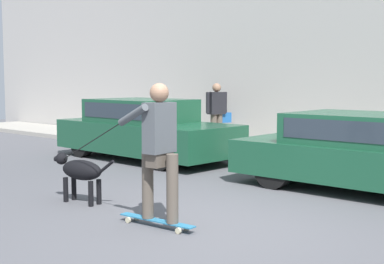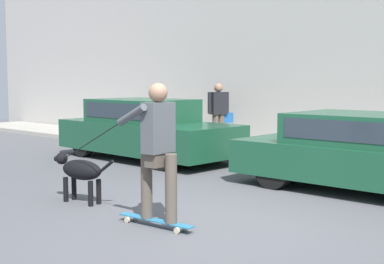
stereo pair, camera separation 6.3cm
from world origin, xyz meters
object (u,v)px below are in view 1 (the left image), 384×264
Objects in this scene: parked_car_0 at (145,130)px; parked_car_1 at (372,154)px; dog at (80,171)px; skateboarder at (159,146)px; pedestrian_with_bag at (217,111)px.

parked_car_0 reaches higher than parked_car_1.
dog is (2.42, -3.44, -0.18)m from parked_car_0.
skateboarder is at bearing 167.33° from dog.
dog is at bearing -54.07° from pedestrian_with_bag.
pedestrian_with_bag reaches higher than dog.
parked_car_0 is 1.00× the size of parked_car_1.
skateboarder is 7.22m from pedestrian_with_bag.
parked_car_0 is 2.40m from pedestrian_with_bag.
parked_car_1 is at bearing -135.89° from dog.
parked_car_0 is 3.79× the size of dog.
dog is 6.30m from pedestrian_with_bag.
parked_car_0 is at bearing -77.64° from pedestrian_with_bag.
skateboarder is (-0.96, -3.58, 0.37)m from parked_car_1.
skateboarder is at bearing -39.64° from parked_car_0.
skateboarder reaches higher than parked_car_0.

